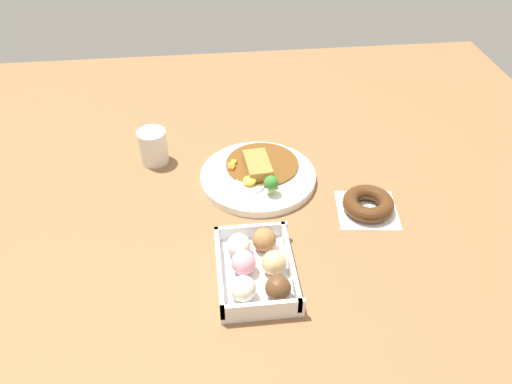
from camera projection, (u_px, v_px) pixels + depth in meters
The scene contains 5 objects.
ground_plane at pixel (276, 208), 1.10m from camera, with size 1.60×1.60×0.00m, color brown.
curry_plate at pixel (258, 175), 1.17m from camera, with size 0.26×0.26×0.06m.
donut_box at pixel (257, 268), 0.93m from camera, with size 0.20×0.14×0.06m.
chocolate_ring_donut at pixel (368, 204), 1.08m from camera, with size 0.14×0.14×0.04m.
coffee_mug at pixel (153, 147), 1.21m from camera, with size 0.07×0.07×0.08m, color silver.
Camera 1 is at (-0.82, 0.13, 0.72)m, focal length 35.94 mm.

